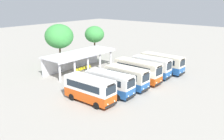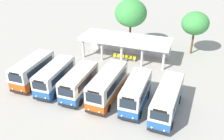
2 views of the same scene
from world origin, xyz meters
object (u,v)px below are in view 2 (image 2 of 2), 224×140
Objects in this scene: waiting_chair_middle_seat at (123,56)px; waiting_chair_fifth_seat at (130,58)px; city_bus_second_in_row at (55,76)px; city_bus_fifth_blue at (136,92)px; waiting_chair_end_by_column at (115,55)px; waiting_chair_far_end_seat at (134,58)px; city_bus_middle_cream at (79,82)px; city_bus_nearest_orange at (33,70)px; waiting_chair_second_from_end at (118,56)px; waiting_chair_fourth_seat at (126,57)px; city_bus_far_end_green at (167,99)px; city_bus_fourth_amber at (108,85)px.

waiting_chair_middle_seat and waiting_chair_fifth_seat have the same top height.
city_bus_second_in_row is 1.07× the size of city_bus_fifth_blue.
waiting_chair_far_end_seat is at bearing 0.76° from waiting_chair_end_by_column.
city_bus_fifth_blue is 7.76× the size of waiting_chair_fifth_seat.
waiting_chair_fifth_seat is at bearing 178.80° from waiting_chair_far_end_seat.
city_bus_middle_cream is 11.87m from waiting_chair_far_end_seat.
city_bus_nearest_orange is 8.28× the size of waiting_chair_far_end_seat.
city_bus_second_in_row is 8.32× the size of waiting_chair_end_by_column.
waiting_chair_second_from_end is 1.00× the size of waiting_chair_far_end_seat.
city_bus_fifth_blue is 12.13m from waiting_chair_fourth_seat.
waiting_chair_end_by_column is 1.00× the size of waiting_chair_fourth_seat.
city_bus_second_in_row is 8.32× the size of waiting_chair_second_from_end.
waiting_chair_middle_seat is 1.92m from waiting_chair_far_end_seat.
waiting_chair_middle_seat is 1.00× the size of waiting_chair_far_end_seat.
city_bus_far_end_green is (10.51, -0.05, 0.03)m from city_bus_middle_cream.
city_bus_fourth_amber is 9.17× the size of waiting_chair_far_end_seat.
waiting_chair_second_from_end is at bearing 129.75° from city_bus_far_end_green.
city_bus_fifth_blue is (7.01, 0.04, 0.09)m from city_bus_middle_cream.
waiting_chair_fourth_seat is (2.49, 11.22, -1.22)m from city_bus_middle_cream.
city_bus_second_in_row reaches higher than waiting_chair_middle_seat.
city_bus_middle_cream is 1.00× the size of city_bus_fifth_blue.
city_bus_fifth_blue is 7.76× the size of waiting_chair_middle_seat.
waiting_chair_fourth_seat is (1.92, 0.07, 0.00)m from waiting_chair_end_by_column.
city_bus_nearest_orange reaches higher than waiting_chair_fourth_seat.
city_bus_far_end_green reaches higher than city_bus_middle_cream.
waiting_chair_fourth_seat is (9.50, 10.54, -1.28)m from city_bus_nearest_orange.
city_bus_far_end_green is 9.36× the size of waiting_chair_far_end_seat.
city_bus_fourth_amber is at bearing -84.64° from waiting_chair_fourth_seat.
city_bus_second_in_row is (3.51, -0.37, -0.07)m from city_bus_nearest_orange.
city_bus_fifth_blue is 12.90m from waiting_chair_end_by_column.
waiting_chair_second_from_end is at bearing -176.28° from waiting_chair_fourth_seat.
city_bus_second_in_row is 10.52m from city_bus_fifth_blue.
waiting_chair_second_from_end is 2.56m from waiting_chair_far_end_seat.
city_bus_fifth_blue is 11.68m from waiting_chair_far_end_seat.
waiting_chair_far_end_seat is at bearing 56.24° from city_bus_second_in_row.
waiting_chair_end_by_column is (7.58, 10.47, -1.28)m from city_bus_nearest_orange.
city_bus_far_end_green is 9.36× the size of waiting_chair_fifth_seat.
waiting_chair_end_by_column is 2.56m from waiting_chair_fifth_seat.
city_bus_middle_cream is (7.01, -0.68, -0.06)m from city_bus_nearest_orange.
city_bus_far_end_green is 15.02m from waiting_chair_end_by_column.
city_bus_second_in_row is at bearing 178.54° from city_bus_fifth_blue.
waiting_chair_fourth_seat is 1.00× the size of waiting_chair_fifth_seat.
waiting_chair_end_by_column is at bearing 105.28° from city_bus_fourth_amber.
city_bus_fourth_amber is at bearing -91.41° from waiting_chair_far_end_seat.
waiting_chair_far_end_seat is (1.28, -0.03, 0.00)m from waiting_chair_fourth_seat.
city_bus_far_end_green reaches higher than waiting_chair_far_end_seat.
city_bus_far_end_green is at bearing -1.46° from city_bus_second_in_row.
city_bus_second_in_row is 8.32× the size of waiting_chair_fifth_seat.
waiting_chair_fourth_seat is at bearing 61.21° from city_bus_second_in_row.
waiting_chair_fifth_seat is (0.64, -0.01, 0.00)m from waiting_chair_fourth_seat.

